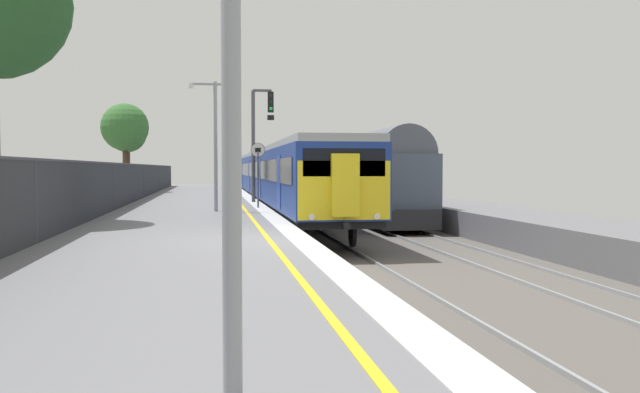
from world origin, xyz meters
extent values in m
cube|color=slate|center=(-2.50, 0.00, -0.50)|extent=(6.40, 110.00, 1.00)
cube|color=silver|center=(0.40, 0.00, 0.01)|extent=(0.60, 110.00, 0.01)
cube|color=yellow|center=(-0.35, 0.00, 0.01)|extent=(0.12, 110.00, 0.01)
cube|color=#56514C|center=(6.20, 0.00, -1.10)|extent=(11.00, 110.00, 0.20)
cube|color=gray|center=(1.38, 0.00, -0.96)|extent=(0.07, 110.00, 0.08)
cube|color=gray|center=(2.82, 0.00, -0.96)|extent=(0.07, 110.00, 0.08)
cube|color=gray|center=(5.38, 0.00, -0.96)|extent=(0.07, 110.00, 0.08)
cube|color=gray|center=(6.82, 0.00, -0.96)|extent=(0.07, 110.00, 0.08)
cube|color=navy|center=(2.10, 13.12, 1.27)|extent=(2.80, 19.29, 2.30)
cube|color=black|center=(2.10, 13.12, -0.01)|extent=(2.64, 18.69, 0.25)
cube|color=#93999E|center=(2.10, 13.12, 2.54)|extent=(2.68, 19.29, 0.24)
cube|color=black|center=(0.69, 13.12, 1.57)|extent=(0.02, 17.69, 0.84)
cube|color=#1D3A98|center=(0.69, 8.30, 1.17)|extent=(0.03, 1.10, 1.90)
cube|color=#1D3A98|center=(0.69, 17.94, 1.17)|extent=(0.03, 1.10, 1.90)
cylinder|color=black|center=(1.32, 6.08, -0.50)|extent=(0.12, 0.84, 0.84)
cylinder|color=black|center=(2.88, 6.08, -0.50)|extent=(0.12, 0.84, 0.84)
cylinder|color=black|center=(1.32, 20.16, -0.50)|extent=(0.12, 0.84, 0.84)
cylinder|color=black|center=(2.88, 20.16, -0.50)|extent=(0.12, 0.84, 0.84)
cube|color=navy|center=(2.10, 33.01, 1.27)|extent=(2.80, 19.29, 2.30)
cube|color=black|center=(2.10, 33.01, -0.01)|extent=(2.64, 18.69, 0.25)
cube|color=#93999E|center=(2.10, 33.01, 2.54)|extent=(2.68, 19.29, 0.24)
cube|color=black|center=(0.69, 33.01, 1.57)|extent=(0.02, 17.69, 0.84)
cube|color=#1D3A98|center=(0.69, 28.18, 1.17)|extent=(0.03, 1.10, 1.90)
cube|color=#1D3A98|center=(0.69, 37.83, 1.17)|extent=(0.03, 1.10, 1.90)
cylinder|color=black|center=(1.32, 25.96, -0.50)|extent=(0.12, 0.84, 0.84)
cylinder|color=black|center=(2.88, 25.96, -0.50)|extent=(0.12, 0.84, 0.84)
cylinder|color=black|center=(1.32, 40.05, -0.50)|extent=(0.12, 0.84, 0.84)
cylinder|color=black|center=(2.88, 40.05, -0.50)|extent=(0.12, 0.84, 0.84)
cube|color=navy|center=(2.10, 52.89, 1.27)|extent=(2.80, 19.29, 2.30)
cube|color=black|center=(2.10, 52.89, -0.01)|extent=(2.64, 18.69, 0.25)
cube|color=#93999E|center=(2.10, 52.89, 2.54)|extent=(2.68, 19.29, 0.24)
cube|color=black|center=(0.69, 52.89, 1.57)|extent=(0.02, 17.69, 0.84)
cube|color=#1D3A98|center=(0.69, 48.07, 1.17)|extent=(0.03, 1.10, 1.90)
cube|color=#1D3A98|center=(0.69, 57.71, 1.17)|extent=(0.03, 1.10, 1.90)
cylinder|color=black|center=(1.32, 45.85, -0.50)|extent=(0.12, 0.84, 0.84)
cylinder|color=black|center=(2.88, 45.85, -0.50)|extent=(0.12, 0.84, 0.84)
cylinder|color=black|center=(1.32, 59.93, -0.50)|extent=(0.12, 0.84, 0.84)
cylinder|color=black|center=(2.88, 59.93, -0.50)|extent=(0.12, 0.84, 0.84)
cube|color=yellow|center=(2.10, 3.52, 1.02)|extent=(2.70, 0.10, 1.70)
cube|color=black|center=(2.10, 3.51, 1.82)|extent=(2.40, 0.08, 0.80)
cube|color=yellow|center=(2.10, 3.38, 1.17)|extent=(0.80, 0.24, 1.80)
cylinder|color=white|center=(1.15, 3.46, 0.27)|extent=(0.18, 0.06, 0.18)
cylinder|color=white|center=(3.05, 3.46, 0.27)|extent=(0.18, 0.06, 0.18)
cylinder|color=black|center=(2.10, 3.23, 0.02)|extent=(0.20, 0.35, 0.20)
cube|color=black|center=(2.10, 33.01, 2.79)|extent=(0.60, 0.90, 0.20)
cube|color=#232326|center=(6.10, 16.09, -0.38)|extent=(2.30, 12.44, 0.79)
cube|color=#4C5666|center=(6.10, 16.09, 1.13)|extent=(2.60, 11.64, 2.21)
cylinder|color=#515660|center=(6.10, 16.09, 2.23)|extent=(2.39, 11.24, 2.39)
cylinder|color=black|center=(5.32, 11.87, -0.50)|extent=(0.12, 0.84, 0.84)
cylinder|color=black|center=(6.88, 11.87, -0.50)|extent=(0.12, 0.84, 0.84)
cylinder|color=black|center=(5.32, 20.32, -0.50)|extent=(0.12, 0.84, 0.84)
cylinder|color=black|center=(6.88, 20.32, -0.50)|extent=(0.12, 0.84, 0.84)
cube|color=#232326|center=(6.10, 29.34, -0.38)|extent=(2.30, 12.44, 0.79)
cube|color=#4C5666|center=(6.10, 29.34, 1.13)|extent=(2.60, 11.64, 2.21)
cylinder|color=#515660|center=(6.10, 29.34, 2.23)|extent=(2.39, 11.24, 2.39)
cylinder|color=black|center=(5.32, 25.12, -0.50)|extent=(0.12, 0.84, 0.84)
cylinder|color=black|center=(6.88, 25.12, -0.50)|extent=(0.12, 0.84, 0.84)
cylinder|color=black|center=(5.32, 33.56, -0.50)|extent=(0.12, 0.84, 0.84)
cylinder|color=black|center=(6.88, 33.56, -0.50)|extent=(0.12, 0.84, 0.84)
cube|color=#232326|center=(6.10, 42.58, -0.38)|extent=(2.30, 12.44, 0.79)
cube|color=#4C5666|center=(6.10, 42.58, 1.13)|extent=(2.60, 11.64, 2.21)
cylinder|color=#515660|center=(6.10, 42.58, 2.23)|extent=(2.39, 11.24, 2.39)
cylinder|color=black|center=(5.32, 38.36, -0.50)|extent=(0.12, 0.84, 0.84)
cylinder|color=black|center=(6.88, 38.36, -0.50)|extent=(0.12, 0.84, 0.84)
cylinder|color=black|center=(5.32, 46.80, -0.50)|extent=(0.12, 0.84, 0.84)
cylinder|color=black|center=(6.88, 46.80, -0.50)|extent=(0.12, 0.84, 0.84)
cylinder|color=#47474C|center=(0.35, 17.58, 2.71)|extent=(0.18, 0.18, 5.42)
cube|color=#47474C|center=(0.80, 17.58, 5.42)|extent=(0.90, 0.12, 0.12)
cube|color=black|center=(1.20, 17.58, 4.87)|extent=(0.28, 0.20, 1.00)
cylinder|color=black|center=(1.20, 17.46, 5.19)|extent=(0.16, 0.04, 0.16)
cylinder|color=black|center=(1.20, 17.46, 4.87)|extent=(0.16, 0.04, 0.16)
cylinder|color=#19D83F|center=(1.20, 17.46, 4.55)|extent=(0.16, 0.04, 0.16)
cube|color=black|center=(1.20, 17.58, 4.12)|extent=(0.32, 0.16, 0.24)
cylinder|color=#59595B|center=(0.25, 12.73, 1.18)|extent=(0.08, 0.08, 2.35)
cylinder|color=black|center=(0.25, 12.73, 2.41)|extent=(0.59, 0.02, 0.59)
cylinder|color=silver|center=(0.25, 12.72, 2.41)|extent=(0.56, 0.02, 0.56)
cube|color=black|center=(0.25, 12.70, 2.41)|extent=(0.24, 0.01, 0.18)
cylinder|color=#93999E|center=(-1.50, -10.76, 2.45)|extent=(0.14, 0.14, 4.91)
cylinder|color=#93999E|center=(-1.50, 10.74, 2.47)|extent=(0.14, 0.14, 4.95)
cube|color=#93999E|center=(-1.05, 10.74, 4.85)|extent=(0.90, 0.08, 0.08)
cylinder|color=silver|center=(-0.60, 10.74, 4.77)|extent=(0.20, 0.20, 0.18)
cube|color=#93999E|center=(-1.95, 10.74, 4.85)|extent=(0.90, 0.08, 0.08)
cylinder|color=silver|center=(-2.40, 10.74, 4.77)|extent=(0.20, 0.20, 0.18)
cube|color=#282B2D|center=(-5.45, 0.00, 0.92)|extent=(0.03, 99.00, 1.85)
cube|color=#38383D|center=(-5.45, 0.00, 1.85)|extent=(0.06, 99.00, 0.06)
cylinder|color=#38383D|center=(-5.45, 0.00, 0.92)|extent=(0.07, 0.07, 1.85)
cylinder|color=#38383D|center=(-5.45, 11.69, 0.92)|extent=(0.07, 0.07, 1.85)
cylinder|color=#38383D|center=(-5.45, 23.38, 0.92)|extent=(0.07, 0.07, 1.85)
cylinder|color=#38383D|center=(-5.45, 35.06, 0.92)|extent=(0.07, 0.07, 1.85)
cylinder|color=#38383D|center=(-5.45, 46.75, 0.92)|extent=(0.07, 0.07, 1.85)
cylinder|color=#473323|center=(-8.10, 38.79, 1.78)|extent=(0.39, 0.39, 3.56)
sphere|color=#33662D|center=(-8.10, 38.79, 4.38)|extent=(2.99, 2.99, 2.99)
sphere|color=#33662D|center=(-8.03, 39.03, 4.01)|extent=(1.71, 1.71, 1.71)
cylinder|color=#473323|center=(-7.61, 33.30, 1.80)|extent=(0.35, 0.35, 3.60)
sphere|color=#33662D|center=(-7.61, 33.30, 4.51)|extent=(3.29, 3.29, 3.29)
sphere|color=#33662D|center=(-7.74, 33.19, 4.10)|extent=(1.90, 1.90, 1.90)
camera|label=1|loc=(-1.63, -15.60, 1.65)|focal=38.21mm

